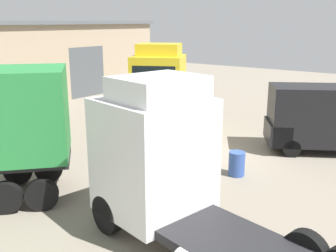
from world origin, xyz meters
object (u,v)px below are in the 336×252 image
object	(u,v)px
delivery_van_black	(332,117)
tractor_unit_yellow	(160,88)
gravel_pile	(311,99)
oil_drum	(237,164)
tractor_unit_white	(167,164)

from	to	relation	value
delivery_van_black	tractor_unit_yellow	world-z (taller)	tractor_unit_yellow
gravel_pile	oil_drum	bearing A→B (deg)	-175.55
tractor_unit_white	gravel_pile	size ratio (longest dim) A/B	2.01
tractor_unit_yellow	gravel_pile	world-z (taller)	tractor_unit_yellow
tractor_unit_white	oil_drum	bearing A→B (deg)	-73.61
tractor_unit_white	oil_drum	world-z (taller)	tractor_unit_white
tractor_unit_white	delivery_van_black	size ratio (longest dim) A/B	1.20
gravel_pile	oil_drum	xyz separation A→B (m)	(-11.02, -0.86, -0.51)
tractor_unit_white	oil_drum	xyz separation A→B (m)	(4.74, 0.41, -1.49)
tractor_unit_white	delivery_van_black	xyz separation A→B (m)	(9.52, -1.48, -0.42)
tractor_unit_yellow	gravel_pile	distance (m)	9.14
tractor_unit_white	tractor_unit_yellow	distance (m)	11.04
delivery_van_black	gravel_pile	distance (m)	6.84
tractor_unit_white	gravel_pile	world-z (taller)	tractor_unit_white
gravel_pile	oil_drum	world-z (taller)	gravel_pile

